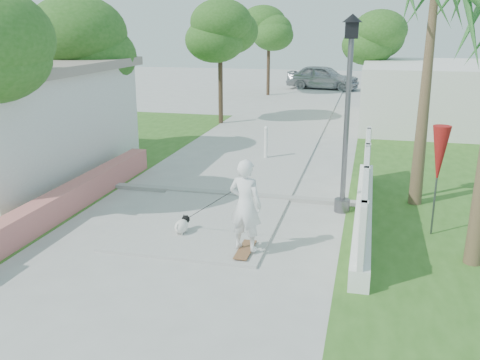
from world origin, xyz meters
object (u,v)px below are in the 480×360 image
(patio_umbrella, at_px, (439,156))
(dog, at_px, (182,225))
(skateboarder, at_px, (220,206))
(parked_car, at_px, (323,77))
(street_lamp, at_px, (347,108))
(bollard, at_px, (266,142))

(patio_umbrella, height_order, dog, patio_umbrella)
(patio_umbrella, xyz_separation_m, skateboarder, (-4.11, -1.62, -0.85))
(dog, relative_size, parked_car, 0.12)
(street_lamp, relative_size, bollard, 4.07)
(bollard, distance_m, dog, 6.79)
(dog, bearing_deg, parked_car, 96.21)
(parked_car, bearing_deg, street_lamp, -163.61)
(patio_umbrella, xyz_separation_m, dog, (-5.04, -1.27, -1.47))
(skateboarder, distance_m, parked_car, 26.77)
(dog, xyz_separation_m, parked_car, (0.45, 26.41, 0.59))
(bollard, bearing_deg, street_lamp, -59.04)
(parked_car, bearing_deg, dog, -170.94)
(street_lamp, height_order, parked_car, street_lamp)
(bollard, bearing_deg, parked_car, 89.98)
(bollard, relative_size, skateboarder, 0.58)
(bollard, xyz_separation_m, dog, (-0.44, -6.77, -0.37))
(street_lamp, xyz_separation_m, skateboarder, (-2.21, -2.62, -1.59))
(street_lamp, height_order, skateboarder, street_lamp)
(patio_umbrella, xyz_separation_m, parked_car, (-4.59, 25.15, -0.88))
(bollard, bearing_deg, skateboarder, -86.07)
(skateboarder, distance_m, dog, 1.17)
(patio_umbrella, relative_size, skateboarder, 1.23)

